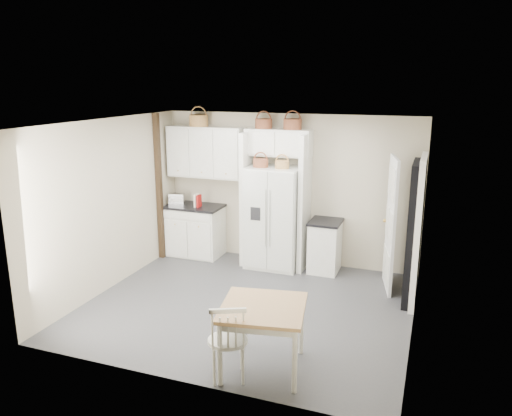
% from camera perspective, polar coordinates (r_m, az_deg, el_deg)
% --- Properties ---
extents(floor, '(4.50, 4.50, 0.00)m').
position_cam_1_polar(floor, '(7.31, -0.87, -11.04)').
color(floor, '#3B3B3F').
rests_on(floor, ground).
extents(ceiling, '(4.50, 4.50, 0.00)m').
position_cam_1_polar(ceiling, '(6.62, -0.96, 9.74)').
color(ceiling, white).
rests_on(ceiling, wall_back).
extents(wall_back, '(4.50, 0.00, 4.50)m').
position_cam_1_polar(wall_back, '(8.69, 3.80, 2.15)').
color(wall_back, '#BBAA93').
rests_on(wall_back, floor).
extents(wall_left, '(0.00, 4.00, 4.00)m').
position_cam_1_polar(wall_left, '(7.91, -16.31, 0.37)').
color(wall_left, '#BBAA93').
rests_on(wall_left, floor).
extents(wall_right, '(0.00, 4.00, 4.00)m').
position_cam_1_polar(wall_right, '(6.43, 18.19, -2.95)').
color(wall_right, '#BBAA93').
rests_on(wall_right, floor).
extents(refrigerator, '(0.90, 0.72, 1.74)m').
position_cam_1_polar(refrigerator, '(8.52, 2.13, -1.06)').
color(refrigerator, silver).
rests_on(refrigerator, floor).
extents(base_cab_left, '(0.97, 0.61, 0.90)m').
position_cam_1_polar(base_cab_left, '(9.24, -6.93, -2.63)').
color(base_cab_left, silver).
rests_on(base_cab_left, floor).
extents(base_cab_right, '(0.48, 0.57, 0.84)m').
position_cam_1_polar(base_cab_right, '(8.48, 7.87, -4.45)').
color(base_cab_right, silver).
rests_on(base_cab_right, floor).
extents(dining_table, '(1.05, 1.05, 0.75)m').
position_cam_1_polar(dining_table, '(5.70, 0.79, -14.56)').
color(dining_table, brown).
rests_on(dining_table, floor).
extents(windsor_chair, '(0.56, 0.54, 0.88)m').
position_cam_1_polar(windsor_chair, '(5.52, -3.24, -14.87)').
color(windsor_chair, silver).
rests_on(windsor_chair, floor).
extents(counter_left, '(1.01, 0.65, 0.04)m').
position_cam_1_polar(counter_left, '(9.12, -7.02, 0.19)').
color(counter_left, black).
rests_on(counter_left, base_cab_left).
extents(counter_right, '(0.52, 0.61, 0.04)m').
position_cam_1_polar(counter_right, '(8.35, 7.97, -1.59)').
color(counter_right, black).
rests_on(counter_right, base_cab_right).
extents(toaster, '(0.31, 0.23, 0.19)m').
position_cam_1_polar(toaster, '(9.25, -9.04, 1.06)').
color(toaster, silver).
rests_on(toaster, counter_left).
extents(cookbook_red, '(0.03, 0.15, 0.22)m').
position_cam_1_polar(cookbook_red, '(8.96, -6.52, 0.80)').
color(cookbook_red, '#AB1311').
rests_on(cookbook_red, counter_left).
extents(cookbook_cream, '(0.04, 0.16, 0.23)m').
position_cam_1_polar(cookbook_cream, '(8.98, -6.81, 0.87)').
color(cookbook_cream, '#F2E4C5').
rests_on(cookbook_cream, counter_left).
extents(basket_upper_b, '(0.34, 0.34, 0.20)m').
position_cam_1_polar(basket_upper_b, '(8.96, -6.56, 9.89)').
color(basket_upper_b, brown).
rests_on(basket_upper_b, upper_cabinet).
extents(basket_bridge_a, '(0.29, 0.29, 0.16)m').
position_cam_1_polar(basket_bridge_a, '(8.49, 0.87, 9.61)').
color(basket_bridge_a, brown).
rests_on(basket_bridge_a, bridge_cabinet).
extents(basket_bridge_b, '(0.30, 0.30, 0.17)m').
position_cam_1_polar(basket_bridge_b, '(8.34, 4.20, 9.53)').
color(basket_bridge_b, brown).
rests_on(basket_bridge_b, bridge_cabinet).
extents(basket_fridge_a, '(0.26, 0.26, 0.14)m').
position_cam_1_polar(basket_fridge_a, '(8.29, 0.53, 5.16)').
color(basket_fridge_a, brown).
rests_on(basket_fridge_a, refrigerator).
extents(basket_fridge_b, '(0.23, 0.23, 0.13)m').
position_cam_1_polar(basket_fridge_b, '(8.18, 3.00, 4.98)').
color(basket_fridge_b, brown).
rests_on(basket_fridge_b, refrigerator).
extents(upper_cabinet, '(1.40, 0.34, 0.90)m').
position_cam_1_polar(upper_cabinet, '(8.96, -5.74, 6.38)').
color(upper_cabinet, silver).
rests_on(upper_cabinet, wall_back).
extents(bridge_cabinet, '(1.12, 0.34, 0.45)m').
position_cam_1_polar(bridge_cabinet, '(8.44, 2.58, 7.48)').
color(bridge_cabinet, silver).
rests_on(bridge_cabinet, wall_back).
extents(fridge_panel_left, '(0.08, 0.60, 2.30)m').
position_cam_1_polar(fridge_panel_left, '(8.65, -0.97, 1.11)').
color(fridge_panel_left, silver).
rests_on(fridge_panel_left, floor).
extents(fridge_panel_right, '(0.08, 0.60, 2.30)m').
position_cam_1_polar(fridge_panel_right, '(8.35, 5.58, 0.55)').
color(fridge_panel_right, silver).
rests_on(fridge_panel_right, floor).
extents(trim_post, '(0.09, 0.09, 2.60)m').
position_cam_1_polar(trim_post, '(8.98, -11.01, 2.31)').
color(trim_post, black).
rests_on(trim_post, floor).
extents(doorway_void, '(0.18, 0.85, 2.05)m').
position_cam_1_polar(doorway_void, '(7.47, 17.66, -2.73)').
color(doorway_void, black).
rests_on(doorway_void, floor).
extents(door_slab, '(0.21, 0.79, 2.05)m').
position_cam_1_polar(door_slab, '(7.81, 15.15, -1.82)').
color(door_slab, white).
rests_on(door_slab, floor).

